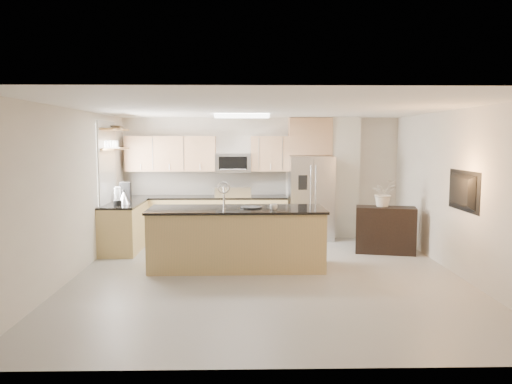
{
  "coord_description": "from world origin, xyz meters",
  "views": [
    {
      "loc": [
        -0.33,
        -7.69,
        2.13
      ],
      "look_at": [
        -0.15,
        1.3,
        1.18
      ],
      "focal_mm": 35.0,
      "sensor_mm": 36.0,
      "label": 1
    }
  ],
  "objects_px": {
    "island": "(237,238)",
    "coffee_maker": "(125,192)",
    "range": "(233,217)",
    "refrigerator": "(311,198)",
    "microwave": "(233,163)",
    "kettle": "(124,198)",
    "bowl": "(117,127)",
    "television": "(458,191)",
    "cup": "(274,207)",
    "blender": "(118,198)",
    "flower_vase": "(384,186)",
    "platter": "(251,207)",
    "credenza": "(385,230)"
  },
  "relations": [
    {
      "from": "range",
      "to": "platter",
      "type": "relative_size",
      "value": 3.22
    },
    {
      "from": "coffee_maker",
      "to": "platter",
      "type": "bearing_deg",
      "value": -33.32
    },
    {
      "from": "cup",
      "to": "kettle",
      "type": "relative_size",
      "value": 0.46
    },
    {
      "from": "microwave",
      "to": "platter",
      "type": "bearing_deg",
      "value": -82.07
    },
    {
      "from": "island",
      "to": "range",
      "type": "bearing_deg",
      "value": 92.11
    },
    {
      "from": "range",
      "to": "kettle",
      "type": "bearing_deg",
      "value": -148.1
    },
    {
      "from": "blender",
      "to": "flower_vase",
      "type": "relative_size",
      "value": 0.45
    },
    {
      "from": "kettle",
      "to": "television",
      "type": "bearing_deg",
      "value": -18.58
    },
    {
      "from": "platter",
      "to": "bowl",
      "type": "bearing_deg",
      "value": 146.97
    },
    {
      "from": "cup",
      "to": "platter",
      "type": "height_order",
      "value": "cup"
    },
    {
      "from": "coffee_maker",
      "to": "television",
      "type": "xyz_separation_m",
      "value": [
        5.61,
        -2.3,
        0.25
      ]
    },
    {
      "from": "range",
      "to": "microwave",
      "type": "bearing_deg",
      "value": 90.0
    },
    {
      "from": "refrigerator",
      "to": "bowl",
      "type": "bearing_deg",
      "value": -169.91
    },
    {
      "from": "bowl",
      "to": "flower_vase",
      "type": "height_order",
      "value": "bowl"
    },
    {
      "from": "range",
      "to": "television",
      "type": "distance_m",
      "value": 4.78
    },
    {
      "from": "coffee_maker",
      "to": "flower_vase",
      "type": "bearing_deg",
      "value": -6.23
    },
    {
      "from": "cup",
      "to": "kettle",
      "type": "height_order",
      "value": "kettle"
    },
    {
      "from": "bowl",
      "to": "flower_vase",
      "type": "bearing_deg",
      "value": -6.97
    },
    {
      "from": "platter",
      "to": "kettle",
      "type": "xyz_separation_m",
      "value": [
        -2.38,
        1.18,
        0.03
      ]
    },
    {
      "from": "cup",
      "to": "bowl",
      "type": "distance_m",
      "value": 3.78
    },
    {
      "from": "platter",
      "to": "kettle",
      "type": "bearing_deg",
      "value": 153.71
    },
    {
      "from": "refrigerator",
      "to": "coffee_maker",
      "type": "height_order",
      "value": "refrigerator"
    },
    {
      "from": "blender",
      "to": "coffee_maker",
      "type": "xyz_separation_m",
      "value": [
        -0.02,
        0.69,
        0.03
      ]
    },
    {
      "from": "range",
      "to": "refrigerator",
      "type": "relative_size",
      "value": 0.64
    },
    {
      "from": "microwave",
      "to": "credenza",
      "type": "distance_m",
      "value": 3.49
    },
    {
      "from": "kettle",
      "to": "bowl",
      "type": "distance_m",
      "value": 1.45
    },
    {
      "from": "microwave",
      "to": "television",
      "type": "height_order",
      "value": "microwave"
    },
    {
      "from": "credenza",
      "to": "island",
      "type": "bearing_deg",
      "value": -146.82
    },
    {
      "from": "microwave",
      "to": "cup",
      "type": "distance_m",
      "value": 2.95
    },
    {
      "from": "microwave",
      "to": "kettle",
      "type": "xyz_separation_m",
      "value": [
        -2.02,
        -1.38,
        -0.59
      ]
    },
    {
      "from": "refrigerator",
      "to": "blender",
      "type": "relative_size",
      "value": 5.14
    },
    {
      "from": "island",
      "to": "cup",
      "type": "bearing_deg",
      "value": -21.1
    },
    {
      "from": "microwave",
      "to": "coffee_maker",
      "type": "bearing_deg",
      "value": -155.62
    },
    {
      "from": "refrigerator",
      "to": "microwave",
      "type": "bearing_deg",
      "value": 174.14
    },
    {
      "from": "range",
      "to": "kettle",
      "type": "height_order",
      "value": "kettle"
    },
    {
      "from": "coffee_maker",
      "to": "flower_vase",
      "type": "xyz_separation_m",
      "value": [
        4.95,
        -0.54,
        0.16
      ]
    },
    {
      "from": "flower_vase",
      "to": "kettle",
      "type": "bearing_deg",
      "value": 178.76
    },
    {
      "from": "range",
      "to": "blender",
      "type": "distance_m",
      "value": 2.64
    },
    {
      "from": "range",
      "to": "flower_vase",
      "type": "height_order",
      "value": "flower_vase"
    },
    {
      "from": "island",
      "to": "coffee_maker",
      "type": "xyz_separation_m",
      "value": [
        -2.21,
        1.63,
        0.6
      ]
    },
    {
      "from": "kettle",
      "to": "bowl",
      "type": "bearing_deg",
      "value": 113.46
    },
    {
      "from": "island",
      "to": "kettle",
      "type": "bearing_deg",
      "value": 150.16
    },
    {
      "from": "island",
      "to": "cup",
      "type": "height_order",
      "value": "island"
    },
    {
      "from": "range",
      "to": "flower_vase",
      "type": "bearing_deg",
      "value": -25.58
    },
    {
      "from": "credenza",
      "to": "television",
      "type": "distance_m",
      "value": 2.03
    },
    {
      "from": "microwave",
      "to": "island",
      "type": "height_order",
      "value": "microwave"
    },
    {
      "from": "bowl",
      "to": "television",
      "type": "height_order",
      "value": "bowl"
    },
    {
      "from": "range",
      "to": "blender",
      "type": "height_order",
      "value": "blender"
    },
    {
      "from": "refrigerator",
      "to": "platter",
      "type": "height_order",
      "value": "refrigerator"
    },
    {
      "from": "refrigerator",
      "to": "kettle",
      "type": "xyz_separation_m",
      "value": [
        -3.68,
        -1.21,
        0.15
      ]
    }
  ]
}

